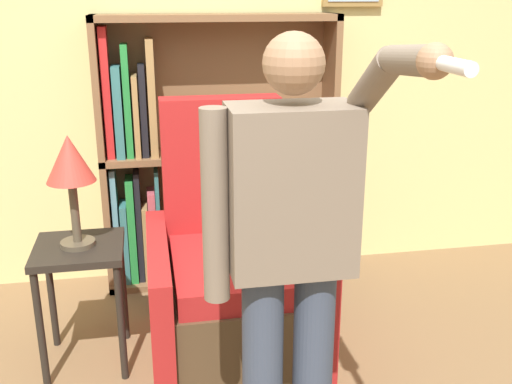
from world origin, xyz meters
name	(u,v)px	position (x,y,z in m)	size (l,w,h in m)	color
wall_back	(183,62)	(0.01, 2.03, 1.40)	(8.00, 0.11, 2.80)	#DBCC84
bookcase	(191,158)	(0.02, 1.87, 0.82)	(1.46, 0.28, 1.70)	brown
armchair	(231,281)	(0.14, 1.00, 0.39)	(0.83, 0.93, 1.30)	#4C3823
person_standing	(290,249)	(0.22, 0.06, 0.97)	(0.57, 0.78, 1.70)	#384256
side_table	(81,269)	(-0.60, 1.01, 0.52)	(0.43, 0.43, 0.65)	black
table_lamp	(70,165)	(-0.60, 1.01, 1.05)	(0.23, 0.23, 0.55)	#4C4233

